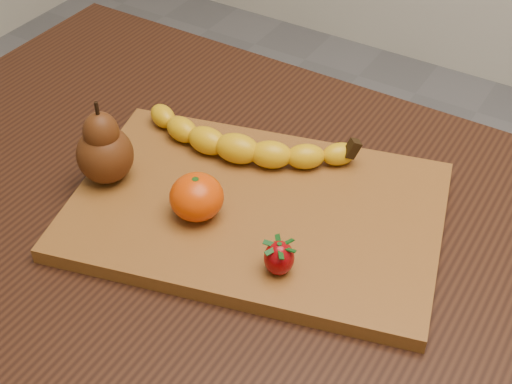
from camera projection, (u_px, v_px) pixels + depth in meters
The scene contains 6 objects.
table at pixel (212, 256), 0.97m from camera, with size 1.00×0.70×0.76m.
cutting_board at pixel (256, 210), 0.88m from camera, with size 0.45×0.30×0.02m, color brown.
banana at pixel (237, 148), 0.93m from camera, with size 0.25×0.07×0.04m, color #E5AD0A, non-canonical shape.
pear at pixel (103, 142), 0.88m from camera, with size 0.07×0.07×0.11m, color #4F250C, non-canonical shape.
mandarin at pixel (197, 197), 0.84m from camera, with size 0.07×0.07×0.06m, color #D23C02.
strawberry at pixel (279, 257), 0.78m from camera, with size 0.03×0.03×0.04m, color #8B0307, non-canonical shape.
Camera 1 is at (0.40, -0.54, 1.37)m, focal length 50.00 mm.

